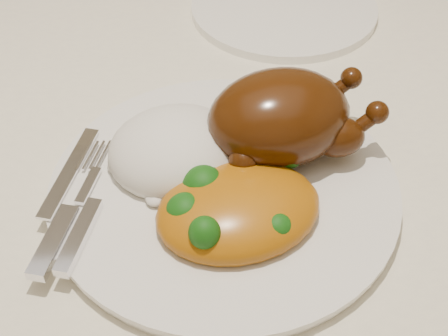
{
  "coord_description": "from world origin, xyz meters",
  "views": [
    {
      "loc": [
        0.03,
        -0.56,
        1.18
      ],
      "look_at": [
        0.05,
        -0.16,
        0.8
      ],
      "focal_mm": 50.0,
      "sensor_mm": 36.0,
      "label": 1
    }
  ],
  "objects_px": {
    "dining_table": "(182,156)",
    "dinner_plate": "(224,189)",
    "side_plate": "(284,8)",
    "roast_chicken": "(283,117)"
  },
  "relations": [
    {
      "from": "dinner_plate",
      "to": "roast_chicken",
      "type": "height_order",
      "value": "roast_chicken"
    },
    {
      "from": "dinner_plate",
      "to": "roast_chicken",
      "type": "xyz_separation_m",
      "value": [
        0.06,
        0.04,
        0.05
      ]
    },
    {
      "from": "dining_table",
      "to": "side_plate",
      "type": "distance_m",
      "value": 0.23
    },
    {
      "from": "dining_table",
      "to": "dinner_plate",
      "type": "relative_size",
      "value": 5.14
    },
    {
      "from": "dining_table",
      "to": "roast_chicken",
      "type": "height_order",
      "value": "roast_chicken"
    },
    {
      "from": "dinner_plate",
      "to": "side_plate",
      "type": "relative_size",
      "value": 1.31
    },
    {
      "from": "side_plate",
      "to": "roast_chicken",
      "type": "relative_size",
      "value": 1.35
    },
    {
      "from": "side_plate",
      "to": "dinner_plate",
      "type": "bearing_deg",
      "value": -105.06
    },
    {
      "from": "dining_table",
      "to": "dinner_plate",
      "type": "distance_m",
      "value": 0.2
    },
    {
      "from": "dining_table",
      "to": "side_plate",
      "type": "bearing_deg",
      "value": 50.31
    }
  ]
}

